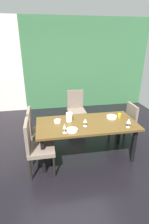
% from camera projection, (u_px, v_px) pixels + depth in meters
% --- Properties ---
extents(ground_plane, '(5.99, 5.90, 0.02)m').
position_uv_depth(ground_plane, '(71.00, 160.00, 3.39)').
color(ground_plane, black).
extents(garden_window_panel, '(4.02, 0.10, 2.81)m').
position_uv_depth(garden_window_panel, '(87.00, 65.00, 5.66)').
color(garden_window_panel, '#36693F').
rests_on(garden_window_panel, ground_plane).
extents(dining_table, '(1.85, 0.86, 0.72)m').
position_uv_depth(dining_table, '(87.00, 127.00, 3.26)').
color(dining_table, brown).
rests_on(dining_table, ground_plane).
extents(chair_left_far, '(0.44, 0.44, 0.95)m').
position_uv_depth(chair_left_far, '(37.00, 129.00, 3.42)').
color(chair_left_far, '#736356').
rests_on(chair_left_far, ground_plane).
extents(chair_right_far, '(0.44, 0.44, 0.91)m').
position_uv_depth(chair_right_far, '(125.00, 122.00, 3.73)').
color(chair_right_far, '#736356').
rests_on(chair_right_far, ground_plane).
extents(chair_left_near, '(0.44, 0.44, 0.97)m').
position_uv_depth(chair_left_near, '(36.00, 145.00, 2.88)').
color(chair_left_near, '#736356').
rests_on(chair_left_near, ground_plane).
extents(chair_head_far, '(0.44, 0.45, 0.96)m').
position_uv_depth(chair_head_far, '(76.00, 107.00, 4.52)').
color(chair_head_far, '#736356').
rests_on(chair_head_far, ground_plane).
extents(wine_glass_rear, '(0.07, 0.07, 0.16)m').
position_uv_depth(wine_glass_rear, '(64.00, 127.00, 2.84)').
color(wine_glass_rear, silver).
rests_on(wine_glass_rear, dining_table).
extents(wine_glass_near_window, '(0.07, 0.07, 0.14)m').
position_uv_depth(wine_glass_near_window, '(85.00, 121.00, 3.07)').
color(wine_glass_near_window, silver).
rests_on(wine_glass_near_window, dining_table).
extents(wine_glass_near_shelf, '(0.08, 0.08, 0.16)m').
position_uv_depth(wine_glass_near_shelf, '(129.00, 121.00, 3.02)').
color(wine_glass_near_shelf, silver).
rests_on(wine_glass_near_shelf, dining_table).
extents(serving_bowl_left, '(0.12, 0.12, 0.05)m').
position_uv_depth(serving_bowl_left, '(57.00, 121.00, 3.24)').
color(serving_bowl_left, white).
rests_on(serving_bowl_left, dining_table).
extents(serving_bowl_front, '(0.19, 0.19, 0.04)m').
position_uv_depth(serving_bowl_front, '(72.00, 130.00, 2.93)').
color(serving_bowl_front, silver).
rests_on(serving_bowl_front, dining_table).
extents(serving_bowl_west, '(0.20, 0.20, 0.05)m').
position_uv_depth(serving_bowl_west, '(112.00, 117.00, 3.42)').
color(serving_bowl_west, silver).
rests_on(serving_bowl_west, dining_table).
extents(cup_right, '(0.08, 0.08, 0.10)m').
position_uv_depth(cup_right, '(70.00, 116.00, 3.41)').
color(cup_right, white).
rests_on(cup_right, dining_table).
extents(cup_north, '(0.07, 0.07, 0.09)m').
position_uv_depth(cup_north, '(119.00, 116.00, 3.43)').
color(cup_north, '#AE911A').
rests_on(cup_north, dining_table).
extents(pitcher_south, '(0.13, 0.12, 0.16)m').
position_uv_depth(pitcher_south, '(69.00, 117.00, 3.27)').
color(pitcher_south, white).
rests_on(pitcher_south, dining_table).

